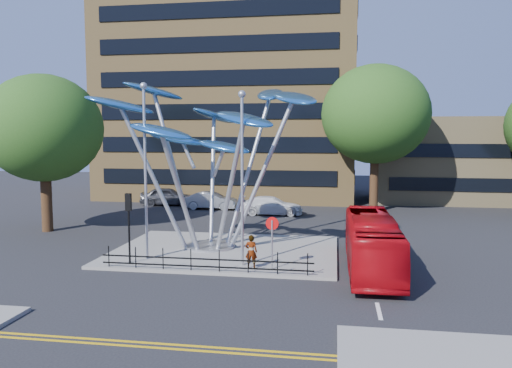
% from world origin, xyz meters
% --- Properties ---
extents(ground, '(120.00, 120.00, 0.00)m').
position_xyz_m(ground, '(0.00, 0.00, 0.00)').
color(ground, black).
rests_on(ground, ground).
extents(traffic_island, '(12.00, 9.00, 0.15)m').
position_xyz_m(traffic_island, '(-1.00, 6.00, 0.07)').
color(traffic_island, slate).
rests_on(traffic_island, ground).
extents(double_yellow_near, '(40.00, 0.12, 0.01)m').
position_xyz_m(double_yellow_near, '(0.00, -6.00, 0.01)').
color(double_yellow_near, gold).
rests_on(double_yellow_near, ground).
extents(double_yellow_far, '(40.00, 0.12, 0.01)m').
position_xyz_m(double_yellow_far, '(0.00, -6.30, 0.01)').
color(double_yellow_far, gold).
rests_on(double_yellow_far, ground).
extents(brick_tower, '(25.00, 15.00, 30.00)m').
position_xyz_m(brick_tower, '(-6.00, 32.00, 15.00)').
color(brick_tower, olive).
rests_on(brick_tower, ground).
extents(low_building_near, '(15.00, 8.00, 8.00)m').
position_xyz_m(low_building_near, '(16.00, 30.00, 4.00)').
color(low_building_near, tan).
rests_on(low_building_near, ground).
extents(tree_right, '(8.80, 8.80, 12.11)m').
position_xyz_m(tree_right, '(8.00, 22.00, 8.04)').
color(tree_right, black).
rests_on(tree_right, ground).
extents(tree_left, '(7.60, 7.60, 10.32)m').
position_xyz_m(tree_left, '(-14.00, 10.00, 6.79)').
color(tree_left, black).
rests_on(tree_left, ground).
extents(leaf_sculpture, '(12.72, 9.54, 9.51)m').
position_xyz_m(leaf_sculpture, '(-2.07, 6.68, 6.87)').
color(leaf_sculpture, '#9EA0A5').
rests_on(leaf_sculpture, traffic_island).
extents(street_lamp_left, '(0.36, 0.36, 8.80)m').
position_xyz_m(street_lamp_left, '(-4.50, 3.50, 5.36)').
color(street_lamp_left, '#9EA0A5').
rests_on(street_lamp_left, traffic_island).
extents(street_lamp_right, '(0.36, 0.36, 8.30)m').
position_xyz_m(street_lamp_right, '(0.50, 3.00, 5.09)').
color(street_lamp_right, '#9EA0A5').
rests_on(street_lamp_right, traffic_island).
extents(traffic_light_island, '(0.28, 0.18, 3.42)m').
position_xyz_m(traffic_light_island, '(-5.00, 2.50, 2.61)').
color(traffic_light_island, black).
rests_on(traffic_light_island, traffic_island).
extents(no_entry_sign_island, '(0.60, 0.10, 2.45)m').
position_xyz_m(no_entry_sign_island, '(2.00, 2.52, 1.82)').
color(no_entry_sign_island, '#9EA0A5').
rests_on(no_entry_sign_island, traffic_island).
extents(pedestrian_railing_front, '(10.00, 0.06, 1.00)m').
position_xyz_m(pedestrian_railing_front, '(-1.00, 1.70, 0.55)').
color(pedestrian_railing_front, black).
rests_on(pedestrian_railing_front, traffic_island).
extents(red_bus, '(2.24, 9.35, 2.60)m').
position_xyz_m(red_bus, '(6.60, 3.65, 1.30)').
color(red_bus, '#A8070F').
rests_on(red_bus, ground).
extents(pedestrian, '(0.59, 0.40, 1.58)m').
position_xyz_m(pedestrian, '(1.02, 2.50, 0.94)').
color(pedestrian, gray).
rests_on(pedestrian, traffic_island).
extents(parked_car_left, '(5.06, 2.61, 1.65)m').
position_xyz_m(parked_car_left, '(-10.20, 23.00, 0.82)').
color(parked_car_left, '#393A40').
rests_on(parked_car_left, ground).
extents(parked_car_mid, '(4.56, 1.63, 1.50)m').
position_xyz_m(parked_car_mid, '(-5.70, 21.30, 0.75)').
color(parked_car_mid, '#9B9FA2').
rests_on(parked_car_mid, ground).
extents(parked_car_right, '(5.18, 2.41, 1.46)m').
position_xyz_m(parked_car_right, '(-0.20, 19.21, 0.73)').
color(parked_car_right, silver).
rests_on(parked_car_right, ground).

